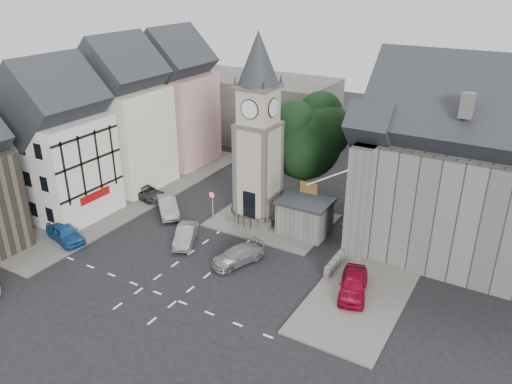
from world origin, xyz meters
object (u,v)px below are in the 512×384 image
Objects in this scene: car_east_red at (353,284)px; pedestrian at (345,228)px; car_west_blue at (65,233)px; clock_tower at (258,131)px; stone_shelter at (304,217)px.

car_east_red is 8.19m from pedestrian.
car_east_red is 2.78× the size of pedestrian.
car_west_blue is 0.97× the size of car_east_red.
car_east_red is (11.50, -6.70, -7.35)m from clock_tower.
clock_tower reaches higher than stone_shelter.
pedestrian reaches higher than car_west_blue.
pedestrian is at bearing 20.54° from stone_shelter.
car_east_red is at bearing 108.15° from pedestrian.
clock_tower is 9.96× the size of pedestrian.
stone_shelter reaches higher than pedestrian.
car_west_blue is at bearing 25.41° from pedestrian.
pedestrian is (19.50, 12.45, 0.07)m from car_west_blue.
stone_shelter is 0.95× the size of car_east_red.
car_east_red is (23.00, 5.04, 0.03)m from car_west_blue.
car_east_red is at bearing -30.22° from clock_tower.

